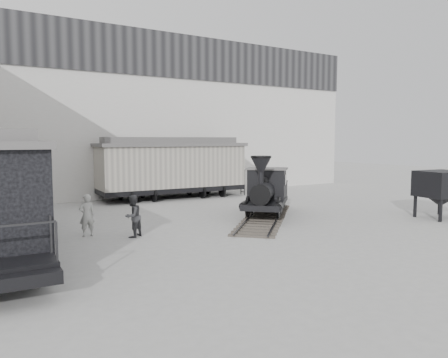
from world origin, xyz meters
TOP-DOWN VIEW (x-y plane):
  - ground at (0.00, 0.00)m, footprint 90.00×90.00m
  - north_wall at (0.00, 14.98)m, footprint 34.00×2.51m
  - locomotive at (1.51, 3.52)m, footprint 7.34×7.41m
  - boxcar at (0.51, 12.19)m, footprint 9.85×3.50m
  - visitor_a at (-7.21, 3.79)m, footprint 0.62×0.42m
  - visitor_b at (-5.73, 2.69)m, footprint 1.03×0.97m
  - coal_hopper at (8.50, -1.31)m, footprint 2.33×1.99m

SIDE VIEW (x-z plane):
  - ground at x=0.00m, z-range 0.00..0.00m
  - visitor_b at x=-5.73m, z-range 0.00..1.67m
  - visitor_a at x=-7.21m, z-range 0.00..1.69m
  - locomotive at x=1.51m, z-range -0.40..2.63m
  - coal_hopper at x=8.50m, z-range 0.35..2.67m
  - boxcar at x=0.51m, z-range 0.10..4.08m
  - north_wall at x=0.00m, z-range 0.05..11.05m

